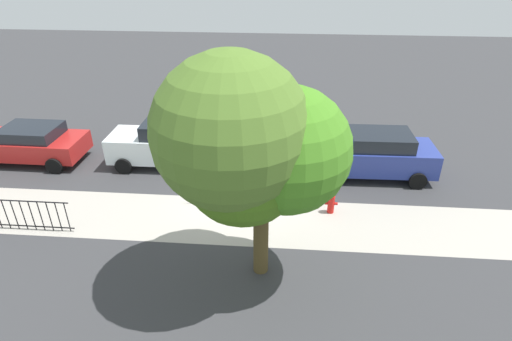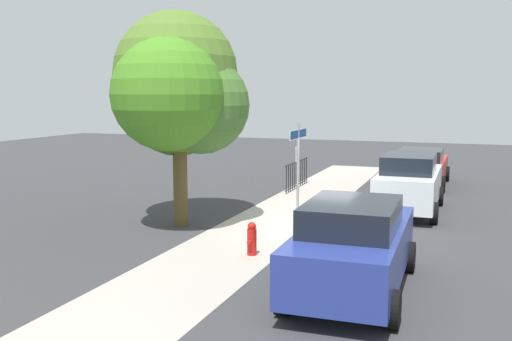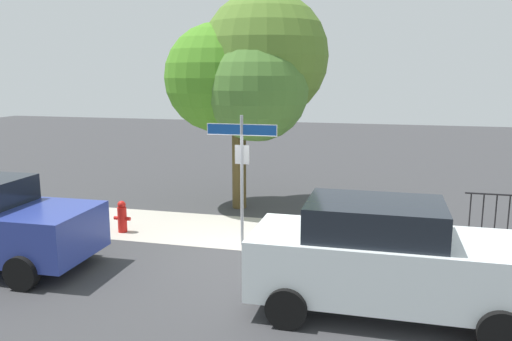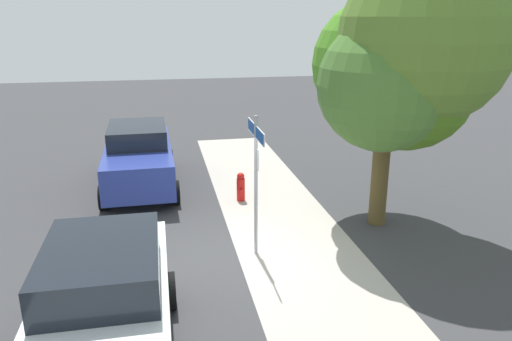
# 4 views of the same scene
# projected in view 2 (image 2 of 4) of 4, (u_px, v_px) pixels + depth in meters

# --- Properties ---
(ground_plane) EXTENTS (60.00, 60.00, 0.00)m
(ground_plane) POSITION_uv_depth(u_px,v_px,m) (312.00, 227.00, 16.26)
(ground_plane) COLOR #38383A
(sidewalk_strip) EXTENTS (24.00, 2.60, 0.00)m
(sidewalk_strip) POSITION_uv_depth(u_px,v_px,m) (289.00, 211.00, 18.57)
(sidewalk_strip) COLOR #AEA69B
(sidewalk_strip) RESTS_ON ground_plane
(street_sign) EXTENTS (1.58, 0.07, 2.92)m
(street_sign) POSITION_uv_depth(u_px,v_px,m) (298.00, 154.00, 16.03)
(street_sign) COLOR #9EA0A5
(street_sign) RESTS_ON ground_plane
(shade_tree) EXTENTS (4.52, 3.96, 6.05)m
(shade_tree) POSITION_uv_depth(u_px,v_px,m) (179.00, 91.00, 16.31)
(shade_tree) COLOR brown
(shade_tree) RESTS_ON ground_plane
(car_blue) EXTENTS (4.69, 2.10, 1.77)m
(car_blue) POSITION_uv_depth(u_px,v_px,m) (353.00, 245.00, 10.90)
(car_blue) COLOR navy
(car_blue) RESTS_ON ground_plane
(car_white) EXTENTS (4.39, 1.95, 1.84)m
(car_white) POSITION_uv_depth(u_px,v_px,m) (409.00, 183.00, 18.18)
(car_white) COLOR white
(car_white) RESTS_ON ground_plane
(car_red) EXTENTS (4.53, 2.14, 1.50)m
(car_red) POSITION_uv_depth(u_px,v_px,m) (420.00, 166.00, 23.52)
(car_red) COLOR red
(car_red) RESTS_ON ground_plane
(iron_fence) EXTENTS (3.08, 0.04, 1.07)m
(iron_fence) POSITION_uv_depth(u_px,v_px,m) (297.00, 174.00, 22.88)
(iron_fence) COLOR black
(iron_fence) RESTS_ON ground_plane
(fire_hydrant) EXTENTS (0.42, 0.22, 0.78)m
(fire_hydrant) POSITION_uv_depth(u_px,v_px,m) (252.00, 239.00, 13.45)
(fire_hydrant) COLOR red
(fire_hydrant) RESTS_ON ground_plane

